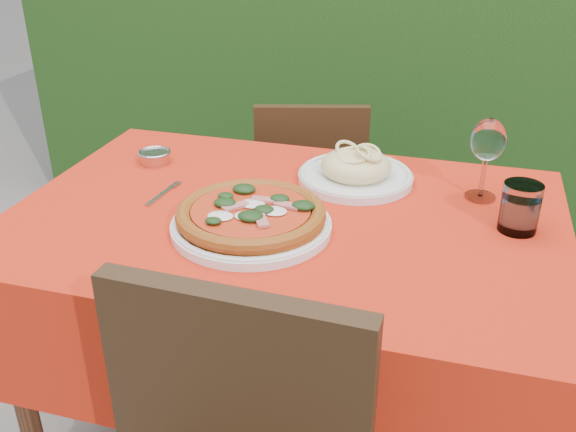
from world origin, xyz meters
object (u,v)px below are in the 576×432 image
(chair_far, at_px, (310,194))
(pasta_plate, at_px, (356,170))
(wine_glass, at_px, (488,143))
(steel_ramekin, at_px, (155,158))
(pizza_plate, at_px, (251,218))
(fork, at_px, (160,196))
(water_glass, at_px, (520,210))

(chair_far, relative_size, pasta_plate, 2.78)
(wine_glass, relative_size, steel_ramekin, 2.48)
(pizza_plate, xyz_separation_m, fork, (-0.27, 0.10, -0.03))
(chair_far, distance_m, wine_glass, 0.85)
(water_glass, height_order, steel_ramekin, water_glass)
(pizza_plate, distance_m, pasta_plate, 0.36)
(pizza_plate, distance_m, wine_glass, 0.58)
(water_glass, bearing_deg, fork, -175.95)
(pizza_plate, height_order, fork, pizza_plate)
(pizza_plate, bearing_deg, water_glass, 15.95)
(fork, bearing_deg, chair_far, 79.64)
(pasta_plate, distance_m, steel_ramekin, 0.55)
(wine_glass, bearing_deg, pasta_plate, 177.09)
(wine_glass, distance_m, steel_ramekin, 0.87)
(pasta_plate, xyz_separation_m, steel_ramekin, (-0.55, -0.03, -0.01))
(fork, bearing_deg, water_glass, 9.60)
(chair_far, bearing_deg, water_glass, 119.22)
(pizza_plate, xyz_separation_m, steel_ramekin, (-0.38, 0.30, -0.02))
(pizza_plate, bearing_deg, fork, 159.40)
(water_glass, distance_m, steel_ramekin, 0.95)
(chair_far, distance_m, water_glass, 0.96)
(water_glass, relative_size, steel_ramekin, 1.36)
(pasta_plate, bearing_deg, water_glass, -22.81)
(pizza_plate, xyz_separation_m, pasta_plate, (0.17, 0.32, -0.00))
(chair_far, height_order, water_glass, water_glass)
(water_glass, bearing_deg, pizza_plate, -164.05)
(pizza_plate, bearing_deg, steel_ramekin, 142.04)
(steel_ramekin, bearing_deg, chair_far, 58.65)
(chair_far, relative_size, wine_glass, 4.05)
(wine_glass, bearing_deg, chair_far, 137.60)
(steel_ramekin, bearing_deg, water_glass, -8.25)
(wine_glass, bearing_deg, pizza_plate, -147.27)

